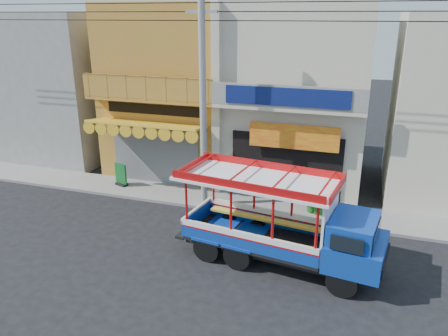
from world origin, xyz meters
name	(u,v)px	position (x,y,z in m)	size (l,w,h in m)	color
ground	(198,249)	(0.00, 0.00, 0.00)	(90.00, 90.00, 0.00)	black
sidewalk	(233,202)	(0.00, 4.00, 0.06)	(30.00, 2.00, 0.12)	slate
shophouse_left	(180,87)	(-4.00, 7.96, 4.11)	(6.00, 7.50, 8.24)	#AE8726
shophouse_right	(301,93)	(2.00, 7.96, 4.11)	(6.00, 6.75, 8.24)	beige
party_pilaster	(216,104)	(-1.00, 4.85, 4.00)	(0.35, 0.30, 8.00)	beige
filler_building_left	(64,86)	(-11.00, 8.00, 3.80)	(6.00, 6.00, 7.60)	gray
utility_pole	(206,84)	(-0.85, 3.30, 5.03)	(28.00, 0.26, 9.00)	gray
songthaew_truck	(294,225)	(3.22, -0.10, 1.44)	(6.63, 2.91, 2.99)	black
green_sign	(121,176)	(-5.35, 4.08, 0.55)	(0.66, 0.47, 1.03)	black
potted_plant_a	(313,201)	(3.32, 3.96, 0.55)	(0.77, 0.67, 0.86)	#1D641C
potted_plant_b	(318,202)	(3.53, 3.83, 0.59)	(0.52, 0.42, 0.95)	#1D641C
potted_plant_c	(322,201)	(3.69, 3.88, 0.65)	(0.59, 0.59, 1.05)	#1D641C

